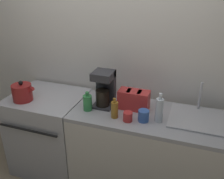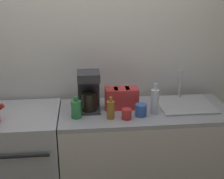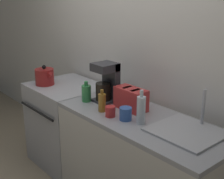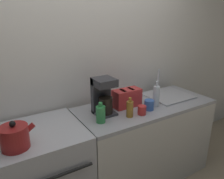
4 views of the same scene
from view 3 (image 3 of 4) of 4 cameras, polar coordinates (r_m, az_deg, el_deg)
name	(u,v)px [view 3 (image 3 of 4)]	position (r m, az deg, el deg)	size (l,w,h in m)	color
wall_back	(134,50)	(2.97, 3.99, 7.19)	(8.00, 0.05, 2.60)	silver
stove	(68,123)	(3.44, -8.04, -6.13)	(0.75, 0.70, 0.89)	#B7B7BC
counter_block	(141,168)	(2.66, 5.29, -14.10)	(1.48, 0.63, 0.89)	silver
kettle	(45,77)	(3.33, -12.21, 2.32)	(0.24, 0.19, 0.21)	maroon
toaster	(131,99)	(2.59, 3.48, -1.71)	(0.29, 0.14, 0.18)	red
coffee_maker	(107,82)	(2.75, -0.93, 1.42)	(0.19, 0.20, 0.35)	#333338
sink_tray	(187,130)	(2.27, 13.64, -7.24)	(0.48, 0.44, 0.28)	#B7B7BC
bottle_amber	(102,102)	(2.55, -1.83, -2.36)	(0.06, 0.06, 0.19)	#9E6B23
bottle_green	(86,93)	(2.78, -4.71, -0.65)	(0.08, 0.08, 0.18)	#338C47
bottle_clear	(141,110)	(2.32, 5.34, -3.71)	(0.07, 0.07, 0.26)	silver
cup_red	(110,111)	(2.46, -0.31, -4.03)	(0.08, 0.08, 0.09)	red
cup_blue	(126,114)	(2.39, 2.50, -4.45)	(0.09, 0.09, 0.10)	#3860B2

